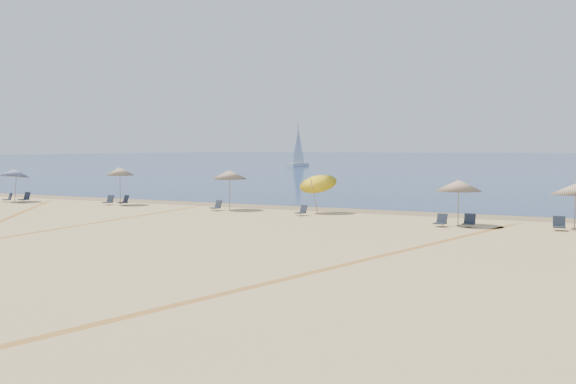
# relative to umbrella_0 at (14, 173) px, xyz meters

# --- Properties ---
(ocean) EXTENTS (500.00, 500.00, 0.00)m
(ocean) POSITION_rel_umbrella_0_xyz_m (21.24, 205.47, -2.03)
(ocean) COLOR #0C2151
(ocean) RESTS_ON ground
(wet_sand) EXTENTS (500.00, 500.00, 0.00)m
(wet_sand) POSITION_rel_umbrella_0_xyz_m (21.24, 4.47, -2.03)
(wet_sand) COLOR olive
(wet_sand) RESTS_ON ground
(umbrella_0) EXTENTS (2.15, 2.20, 2.43)m
(umbrella_0) POSITION_rel_umbrella_0_xyz_m (0.00, 0.00, 0.00)
(umbrella_0) COLOR gray
(umbrella_0) RESTS_ON ground
(umbrella_1) EXTENTS (1.90, 1.90, 2.59)m
(umbrella_1) POSITION_rel_umbrella_0_xyz_m (8.34, 1.34, 0.20)
(umbrella_1) COLOR gray
(umbrella_1) RESTS_ON ground
(umbrella_2) EXTENTS (2.17, 2.17, 2.51)m
(umbrella_2) POSITION_rel_umbrella_0_xyz_m (16.72, 1.54, 0.13)
(umbrella_2) COLOR gray
(umbrella_2) RESTS_ON ground
(umbrella_3) EXTENTS (2.21, 2.23, 2.70)m
(umbrella_3) POSITION_rel_umbrella_0_xyz_m (22.37, 2.03, -0.09)
(umbrella_3) COLOR gray
(umbrella_3) RESTS_ON ground
(umbrella_4) EXTENTS (2.26, 2.26, 2.32)m
(umbrella_4) POSITION_rel_umbrella_0_xyz_m (30.99, -0.43, -0.06)
(umbrella_4) COLOR gray
(umbrella_4) RESTS_ON ground
(umbrella_5) EXTENTS (2.29, 2.30, 2.22)m
(umbrella_5) POSITION_rel_umbrella_0_xyz_m (36.22, 0.54, -0.16)
(umbrella_5) COLOR gray
(umbrella_5) RESTS_ON ground
(chair_0) EXTENTS (0.70, 0.75, 0.62)m
(chair_0) POSITION_rel_umbrella_0_xyz_m (-0.29, -0.32, -1.77)
(chair_0) COLOR black
(chair_0) RESTS_ON ground
(chair_1) EXTENTS (0.67, 0.75, 0.70)m
(chair_1) POSITION_rel_umbrella_0_xyz_m (0.99, 0.02, -1.73)
(chair_1) COLOR black
(chair_1) RESTS_ON ground
(chair_2) EXTENTS (0.57, 0.66, 0.65)m
(chair_2) POSITION_rel_umbrella_0_xyz_m (7.75, 0.89, -1.75)
(chair_2) COLOR black
(chair_2) RESTS_ON ground
(chair_3) EXTENTS (0.77, 0.82, 0.67)m
(chair_3) POSITION_rel_umbrella_0_xyz_m (8.84, 1.12, -1.74)
(chair_3) COLOR black
(chair_3) RESTS_ON ground
(chair_4) EXTENTS (0.71, 0.76, 0.63)m
(chair_4) POSITION_rel_umbrella_0_xyz_m (16.30, 0.73, -1.76)
(chair_4) COLOR black
(chair_4) RESTS_ON ground
(chair_5) EXTENTS (0.69, 0.73, 0.60)m
(chair_5) POSITION_rel_umbrella_0_xyz_m (22.15, 0.38, -1.78)
(chair_5) COLOR black
(chair_5) RESTS_ON ground
(chair_6) EXTENTS (0.62, 0.69, 0.62)m
(chair_6) POSITION_rel_umbrella_0_xyz_m (30.34, -1.27, -1.76)
(chair_6) COLOR black
(chair_6) RESTS_ON ground
(chair_7) EXTENTS (0.54, 0.64, 0.65)m
(chair_7) POSITION_rel_umbrella_0_xyz_m (31.63, -0.94, -1.75)
(chair_7) COLOR black
(chair_7) RESTS_ON ground
(chair_8) EXTENTS (0.61, 0.69, 0.66)m
(chair_8) POSITION_rel_umbrella_0_xyz_m (35.60, -0.36, -1.75)
(chair_8) COLOR black
(chair_8) RESTS_ON ground
(sailboat_0) EXTENTS (2.31, 6.01, 8.73)m
(sailboat_0) POSITION_rel_umbrella_0_xyz_m (-16.98, 84.09, 0.60)
(sailboat_0) COLOR white
(sailboat_0) RESTS_ON ocean
(tire_tracks) EXTENTS (57.22, 39.95, 0.00)m
(tire_tracks) POSITION_rel_umbrella_0_xyz_m (18.07, -10.91, -2.04)
(tire_tracks) COLOR tan
(tire_tracks) RESTS_ON ground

